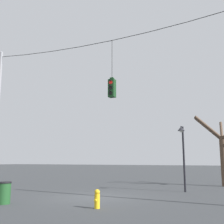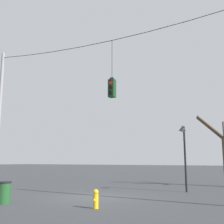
# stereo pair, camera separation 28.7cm
# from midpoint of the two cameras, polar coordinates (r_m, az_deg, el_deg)

# --- Properties ---
(ground_plane) EXTENTS (200.00, 200.00, 0.00)m
(ground_plane) POSITION_cam_midpoint_polar(r_m,az_deg,el_deg) (15.31, -3.05, -16.94)
(ground_plane) COLOR #383A3D
(span_wire) EXTENTS (14.58, 0.03, 0.42)m
(span_wire) POSITION_cam_midpoint_polar(r_m,az_deg,el_deg) (16.57, -2.86, 14.07)
(span_wire) COLOR black
(traffic_light_near_left_pole) EXTENTS (0.34, 0.58, 3.24)m
(traffic_light_near_left_pole) POSITION_cam_midpoint_polar(r_m,az_deg,el_deg) (15.17, 0.54, 4.94)
(traffic_light_near_left_pole) COLOR #143819
(street_lamp) EXTENTS (0.44, 0.77, 4.03)m
(street_lamp) POSITION_cam_midpoint_polar(r_m,az_deg,el_deg) (18.03, 14.80, -6.13)
(street_lamp) COLOR black
(street_lamp) RESTS_ON ground_plane
(fire_hydrant) EXTENTS (0.22, 0.30, 0.75)m
(fire_hydrant) POSITION_cam_midpoint_polar(r_m,az_deg,el_deg) (11.84, -2.61, -17.19)
(fire_hydrant) COLOR gold
(fire_hydrant) RESTS_ON ground_plane
(trash_bin) EXTENTS (0.61, 0.61, 0.96)m
(trash_bin) POSITION_cam_midpoint_polar(r_m,az_deg,el_deg) (13.89, -20.50, -15.07)
(trash_bin) COLOR #1E4C23
(trash_bin) RESTS_ON ground_plane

